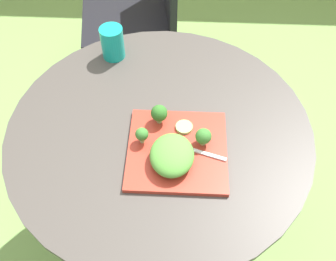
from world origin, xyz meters
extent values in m
plane|color=#70994C|center=(0.00, 0.00, 0.00)|extent=(12.00, 12.00, 0.00)
cylinder|color=#423D38|center=(0.00, 0.00, 0.71)|extent=(0.89, 0.89, 0.02)
cylinder|color=#423D38|center=(0.00, 0.00, 0.37)|extent=(0.06, 0.06, 0.66)
cylinder|color=#423D38|center=(0.00, 0.00, 0.02)|extent=(0.44, 0.44, 0.04)
cube|color=black|center=(-0.21, 0.90, 0.43)|extent=(0.50, 0.50, 0.03)
cylinder|color=black|center=(-0.42, 1.05, 0.22)|extent=(0.02, 0.02, 0.43)
cylinder|color=black|center=(-0.36, 0.70, 0.22)|extent=(0.02, 0.02, 0.43)
cylinder|color=black|center=(-0.06, 1.11, 0.22)|extent=(0.02, 0.02, 0.43)
cylinder|color=black|center=(-0.01, 0.75, 0.22)|extent=(0.02, 0.02, 0.43)
cube|color=#AD3323|center=(0.05, -0.08, 0.72)|extent=(0.27, 0.27, 0.01)
cylinder|color=#149989|center=(-0.17, 0.30, 0.77)|extent=(0.08, 0.08, 0.11)
cylinder|color=#118275|center=(-0.17, 0.30, 0.75)|extent=(0.07, 0.07, 0.08)
cube|color=silver|center=(0.13, -0.10, 0.73)|extent=(0.11, 0.04, 0.00)
cube|color=silver|center=(0.06, -0.08, 0.73)|extent=(0.05, 0.04, 0.00)
ellipsoid|color=#519338|center=(0.04, -0.12, 0.76)|extent=(0.12, 0.14, 0.06)
cylinder|color=#99B770|center=(0.12, -0.06, 0.74)|extent=(0.02, 0.02, 0.01)
sphere|color=#38752D|center=(0.12, -0.06, 0.76)|extent=(0.04, 0.04, 0.04)
cylinder|color=#99B770|center=(-0.04, -0.06, 0.74)|extent=(0.01, 0.01, 0.02)
sphere|color=#38752D|center=(-0.04, -0.06, 0.76)|extent=(0.04, 0.04, 0.04)
cylinder|color=#99B770|center=(0.00, 0.01, 0.74)|extent=(0.02, 0.02, 0.02)
sphere|color=#2D6623|center=(0.00, 0.01, 0.77)|extent=(0.05, 0.05, 0.05)
cylinder|color=#8EB766|center=(0.07, -0.01, 0.73)|extent=(0.05, 0.05, 0.01)
camera|label=1|loc=(0.06, -0.70, 1.60)|focal=42.02mm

